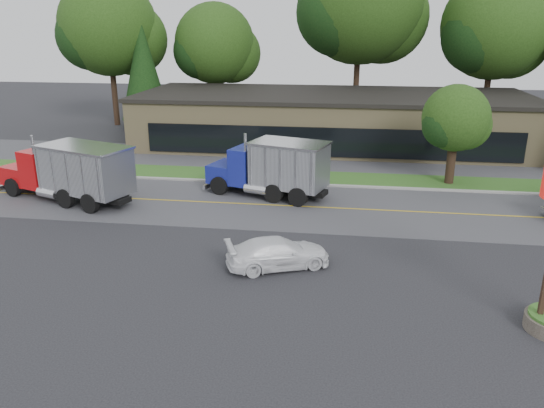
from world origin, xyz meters
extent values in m
plane|color=#34343A|center=(0.00, 0.00, 0.00)|extent=(140.00, 140.00, 0.00)
cube|color=slate|center=(0.00, 9.00, 0.00)|extent=(60.00, 8.00, 0.02)
cube|color=gold|center=(0.00, 9.00, 0.00)|extent=(60.00, 0.12, 0.01)
cube|color=#9E9E99|center=(0.00, 13.20, 0.00)|extent=(60.00, 0.30, 0.12)
cube|color=#2F5F20|center=(0.00, 15.00, 0.00)|extent=(60.00, 3.40, 0.03)
cube|color=slate|center=(0.00, 20.00, 0.00)|extent=(60.00, 7.00, 0.02)
cube|color=tan|center=(2.00, 26.00, 2.00)|extent=(32.00, 12.00, 4.00)
cylinder|color=#382619|center=(-20.00, 32.00, 2.57)|extent=(0.56, 0.56, 5.15)
sphere|color=#1E3D10|center=(-20.00, 32.00, 9.56)|extent=(9.41, 9.41, 9.41)
sphere|color=#1E3D10|center=(-18.24, 33.18, 8.38)|extent=(7.06, 7.06, 7.06)
sphere|color=black|center=(-21.47, 31.12, 8.68)|extent=(6.47, 6.47, 6.47)
cylinder|color=#382619|center=(-10.00, 34.00, 2.14)|extent=(0.56, 0.56, 4.29)
sphere|color=#1E3D10|center=(-10.00, 34.00, 7.96)|extent=(7.84, 7.84, 7.84)
sphere|color=#1E3D10|center=(-8.53, 34.98, 6.98)|extent=(5.88, 5.88, 5.88)
sphere|color=black|center=(-11.23, 33.26, 7.23)|extent=(5.39, 5.39, 5.39)
cylinder|color=#382619|center=(4.00, 34.00, 3.20)|extent=(0.56, 0.56, 6.41)
sphere|color=#1E3D10|center=(4.00, 34.00, 11.90)|extent=(11.72, 11.72, 11.72)
sphere|color=#1E3D10|center=(6.20, 35.46, 10.44)|extent=(8.79, 8.79, 8.79)
sphere|color=black|center=(2.17, 32.90, 10.80)|extent=(8.06, 8.06, 8.06)
cylinder|color=#382619|center=(16.00, 33.00, 2.59)|extent=(0.56, 0.56, 5.18)
sphere|color=#1E3D10|center=(16.00, 33.00, 9.63)|extent=(9.48, 9.48, 9.48)
sphere|color=#1E3D10|center=(17.78, 34.19, 8.44)|extent=(7.11, 7.11, 7.11)
sphere|color=black|center=(14.52, 32.11, 8.74)|extent=(6.52, 6.52, 6.52)
cylinder|color=#382619|center=(-16.00, 30.00, 0.50)|extent=(0.44, 0.44, 1.00)
cone|color=black|center=(-16.00, 30.00, 5.77)|extent=(4.62, 4.62, 9.44)
cylinder|color=#382619|center=(10.00, 15.00, 1.14)|extent=(0.56, 0.56, 2.28)
sphere|color=#1E3D10|center=(10.00, 15.00, 4.24)|extent=(4.17, 4.17, 4.17)
sphere|color=#1E3D10|center=(10.78, 15.52, 3.71)|extent=(3.13, 3.13, 3.13)
sphere|color=black|center=(9.35, 14.61, 3.85)|extent=(2.87, 2.87, 2.87)
cube|color=black|center=(-12.53, 8.33, 0.57)|extent=(8.34, 3.85, 0.28)
cube|color=red|center=(-16.00, 9.60, 1.12)|extent=(2.70, 2.86, 1.10)
cube|color=red|center=(-14.44, 9.03, 1.72)|extent=(2.21, 2.76, 2.20)
cube|color=black|center=(-15.05, 9.25, 2.12)|extent=(0.77, 1.99, 0.90)
cube|color=silver|center=(-11.13, 7.83, 2.02)|extent=(5.64, 4.09, 2.50)
cube|color=silver|center=(-11.13, 7.83, 3.32)|extent=(5.83, 4.28, 0.12)
cylinder|color=black|center=(-15.44, 10.61, 0.57)|extent=(1.15, 0.70, 1.10)
cylinder|color=black|center=(-16.22, 8.45, 0.57)|extent=(1.15, 0.70, 1.10)
cylinder|color=black|center=(-10.39, 8.78, 0.57)|extent=(1.15, 0.70, 1.10)
cylinder|color=black|center=(-11.18, 6.62, 0.57)|extent=(1.15, 0.70, 1.10)
cube|color=black|center=(-1.06, 10.79, 0.57)|extent=(6.93, 3.03, 0.28)
cube|color=navy|center=(-3.94, 11.69, 1.12)|extent=(2.27, 2.69, 1.10)
cube|color=navy|center=(-2.64, 11.29, 1.72)|extent=(1.87, 2.65, 2.20)
cube|color=black|center=(-3.15, 11.44, 2.12)|extent=(0.68, 2.02, 0.90)
cube|color=silver|center=(0.10, 10.43, 2.02)|extent=(4.71, 3.62, 2.50)
cube|color=silver|center=(0.10, 10.43, 3.32)|extent=(4.90, 3.81, 0.12)
cylinder|color=black|center=(-3.45, 12.75, 0.57)|extent=(1.15, 0.66, 1.10)
cylinder|color=black|center=(-4.14, 10.55, 0.57)|extent=(1.15, 0.66, 1.10)
cylinder|color=black|center=(0.73, 11.44, 0.57)|extent=(1.15, 0.66, 1.10)
cylinder|color=black|center=(0.04, 9.24, 0.57)|extent=(1.15, 0.66, 1.10)
imported|color=white|center=(0.67, 1.08, 0.63)|extent=(4.72, 3.34, 1.27)
camera|label=1|loc=(3.31, -19.21, 9.77)|focal=35.00mm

